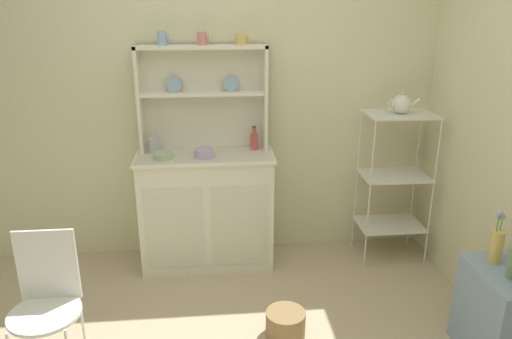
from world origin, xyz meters
TOP-DOWN VIEW (x-y plane):
  - wall_back at (0.00, 1.62)m, footprint 3.84×0.05m
  - hutch_cabinet at (-0.16, 1.37)m, footprint 1.00×0.45m
  - hutch_shelf_unit at (-0.16, 1.53)m, footprint 0.93×0.18m
  - bakers_rack at (1.27, 1.34)m, footprint 0.50×0.35m
  - side_shelf_blue at (1.44, 0.11)m, footprint 0.28×0.48m
  - wire_chair at (-0.97, 0.20)m, footprint 0.36×0.36m
  - floor_basket at (0.31, 0.43)m, footprint 0.24×0.24m
  - cup_sky_0 at (-0.42, 1.49)m, footprint 0.08×0.07m
  - cup_rose_1 at (-0.15, 1.49)m, footprint 0.08×0.07m
  - cup_gold_2 at (0.12, 1.49)m, footprint 0.09×0.08m
  - bowl_mixing_large at (-0.45, 1.29)m, footprint 0.15×0.15m
  - bowl_floral_medium at (-0.16, 1.29)m, footprint 0.14×0.14m
  - jam_bottle at (0.21, 1.45)m, footprint 0.06×0.06m
  - utensil_jar at (-0.53, 1.45)m, footprint 0.08×0.08m
  - porcelain_teapot at (1.27, 1.34)m, footprint 0.23×0.14m
  - flower_vase at (1.44, 0.23)m, footprint 0.07×0.07m

SIDE VIEW (x-z plane):
  - floor_basket at x=0.31m, z-range 0.00..0.16m
  - side_shelf_blue at x=1.44m, z-range 0.00..0.56m
  - hutch_cabinet at x=-0.16m, z-range 0.01..0.90m
  - wire_chair at x=-0.97m, z-range 0.09..0.94m
  - flower_vase at x=1.44m, z-range 0.52..0.84m
  - bakers_rack at x=1.27m, z-range 0.13..1.29m
  - bowl_mixing_large at x=-0.45m, z-range 0.88..0.93m
  - bowl_floral_medium at x=-0.16m, z-range 0.88..0.95m
  - utensil_jar at x=-0.53m, z-range 0.83..1.06m
  - jam_bottle at x=0.21m, z-range 0.86..1.04m
  - porcelain_teapot at x=1.27m, z-range 1.15..1.31m
  - wall_back at x=0.00m, z-range 0.00..2.50m
  - hutch_shelf_unit at x=-0.16m, z-range 0.94..1.70m
  - cup_gold_2 at x=0.12m, z-range 1.64..1.72m
  - cup_rose_1 at x=-0.15m, z-range 1.64..1.73m
  - cup_sky_0 at x=-0.42m, z-range 1.64..1.74m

